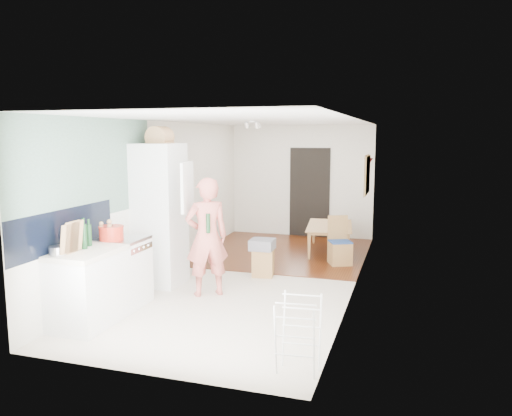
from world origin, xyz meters
The scene contains 32 objects.
room_shell centered at (0.00, 0.00, 1.25)m, with size 3.20×7.00×2.50m, color white, non-canonical shape.
floor centered at (0.00, 0.00, 0.00)m, with size 3.20×7.00×0.01m, color beige.
wood_floor_overlay centered at (0.00, 1.85, 0.01)m, with size 3.20×3.30×0.01m, color #56270C.
sage_wall_panel centered at (-1.59, -2.00, 1.85)m, with size 0.02×3.00×1.30m, color gray.
tile_splashback centered at (-1.59, -2.55, 1.15)m, with size 0.02×1.90×0.50m, color black.
doorway_recess centered at (0.20, 3.48, 1.00)m, with size 0.90×0.04×2.00m, color black.
base_cabinet centered at (-1.30, -2.55, 0.43)m, with size 0.60×0.90×0.86m, color white.
worktop centered at (-1.30, -2.55, 0.89)m, with size 0.62×0.92×0.06m, color beige.
range_cooker centered at (-1.30, -1.80, 0.44)m, with size 0.60×0.60×0.88m, color white.
cooker_top centered at (-1.30, -1.80, 0.90)m, with size 0.60×0.60×0.04m, color #B2B2B5.
fridge_housing centered at (-1.27, -0.78, 1.07)m, with size 0.66×0.66×2.15m, color white.
fridge_door centered at (-0.66, -1.08, 1.55)m, with size 0.56×0.04×0.70m, color white.
fridge_interior centered at (-0.96, -0.78, 1.55)m, with size 0.02×0.52×0.66m, color white.
pinboard centered at (1.58, 1.90, 1.55)m, with size 0.03×0.90×0.70m, color tan.
pinboard_frame centered at (1.57, 1.90, 1.55)m, with size 0.01×0.94×0.74m, color #A7743C.
wall_sconce centered at (1.54, 2.55, 1.75)m, with size 0.18×0.18×0.16m, color maroon.
person centered at (-0.37, -1.07, 1.00)m, with size 0.73×0.48×2.00m, color #DA6D61.
dining_table centered at (0.91, 2.10, 0.23)m, with size 1.29×0.72×0.45m, color #A7743C.
dining_chair centered at (1.21, 1.18, 0.43)m, with size 0.36×0.36×0.86m, color #A7743C, non-canonical shape.
stool centered at (0.11, 0.10, 0.22)m, with size 0.33×0.33×0.44m, color #A7743C, non-canonical shape.
grey_drape centered at (0.10, 0.10, 0.52)m, with size 0.37×0.37×0.17m, color slate.
drying_rack centered at (1.38, -3.01, 0.37)m, with size 0.38×0.35×0.75m, color white, non-canonical shape.
bread_bin centered at (-1.28, -0.68, 2.24)m, with size 0.35×0.33×0.18m, color tan, non-canonical shape.
red_casserole centered at (-1.34, -1.96, 1.01)m, with size 0.32×0.32×0.19m, color red.
steel_pan centered at (-1.45, -2.85, 0.97)m, with size 0.20×0.20×0.10m, color #B2B2B5.
held_bottle centered at (-0.31, -1.18, 1.06)m, with size 0.06×0.06×0.27m, color #143C1C.
bottle_a centered at (-1.40, -2.34, 1.05)m, with size 0.06×0.06×0.27m, color #143C1C.
bottle_b centered at (-1.36, -2.50, 1.07)m, with size 0.07×0.07×0.30m, color #143C1C.
bottle_c centered at (-1.46, -2.44, 1.03)m, with size 0.09×0.09×0.22m, color silver.
pepper_mill_front centered at (-1.44, -2.02, 1.02)m, with size 0.05×0.05×0.19m, color tan.
pepper_mill_back centered at (-1.32, -2.02, 1.03)m, with size 0.06×0.06×0.22m, color tan.
chopping_boards centered at (-1.34, -2.75, 1.11)m, with size 0.04×0.28×0.38m, color tan, non-canonical shape.
Camera 1 is at (2.34, -7.47, 2.26)m, focal length 35.00 mm.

